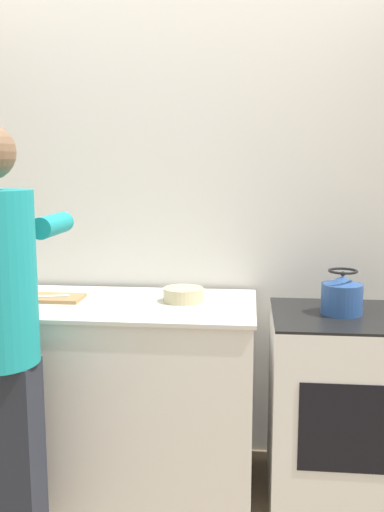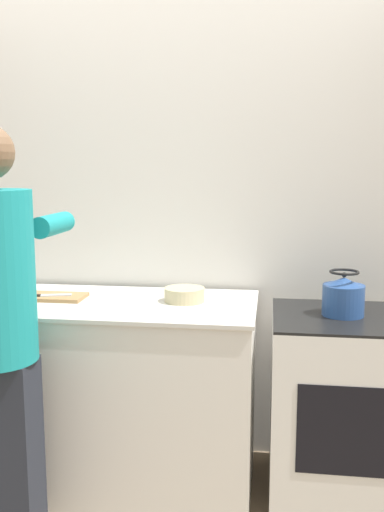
{
  "view_description": "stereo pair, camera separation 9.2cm",
  "coord_description": "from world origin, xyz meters",
  "px_view_note": "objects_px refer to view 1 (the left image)",
  "views": [
    {
      "loc": [
        0.43,
        -2.31,
        1.59
      ],
      "look_at": [
        0.17,
        0.24,
        1.18
      ],
      "focal_mm": 40.0,
      "sensor_mm": 36.0,
      "label": 1
    },
    {
      "loc": [
        0.52,
        -2.3,
        1.59
      ],
      "look_at": [
        0.17,
        0.24,
        1.18
      ],
      "focal_mm": 40.0,
      "sensor_mm": 36.0,
      "label": 2
    }
  ],
  "objects_px": {
    "cutting_board": "(47,298)",
    "oven": "(345,407)",
    "knife": "(42,297)",
    "bowl_prep": "(183,295)",
    "kettle": "(342,295)"
  },
  "relations": [
    {
      "from": "oven",
      "to": "knife",
      "type": "height_order",
      "value": "knife"
    },
    {
      "from": "knife",
      "to": "kettle",
      "type": "distance_m",
      "value": 1.44
    },
    {
      "from": "cutting_board",
      "to": "kettle",
      "type": "relative_size",
      "value": 1.67
    },
    {
      "from": "kettle",
      "to": "bowl_prep",
      "type": "height_order",
      "value": "kettle"
    },
    {
      "from": "knife",
      "to": "kettle",
      "type": "relative_size",
      "value": 1.16
    },
    {
      "from": "kettle",
      "to": "bowl_prep",
      "type": "xyz_separation_m",
      "value": [
        -0.75,
        0.07,
        -0.03
      ]
    },
    {
      "from": "oven",
      "to": "kettle",
      "type": "xyz_separation_m",
      "value": [
        -0.04,
        0.01,
        0.54
      ]
    },
    {
      "from": "kettle",
      "to": "bowl_prep",
      "type": "distance_m",
      "value": 0.75
    },
    {
      "from": "oven",
      "to": "cutting_board",
      "type": "xyz_separation_m",
      "value": [
        -1.46,
        0.05,
        0.49
      ]
    },
    {
      "from": "cutting_board",
      "to": "knife",
      "type": "bearing_deg",
      "value": -120.94
    },
    {
      "from": "cutting_board",
      "to": "kettle",
      "type": "height_order",
      "value": "kettle"
    },
    {
      "from": "knife",
      "to": "bowl_prep",
      "type": "relative_size",
      "value": 1.23
    },
    {
      "from": "cutting_board",
      "to": "oven",
      "type": "bearing_deg",
      "value": -1.96
    },
    {
      "from": "oven",
      "to": "knife",
      "type": "distance_m",
      "value": 1.56
    },
    {
      "from": "knife",
      "to": "bowl_prep",
      "type": "distance_m",
      "value": 0.69
    }
  ]
}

